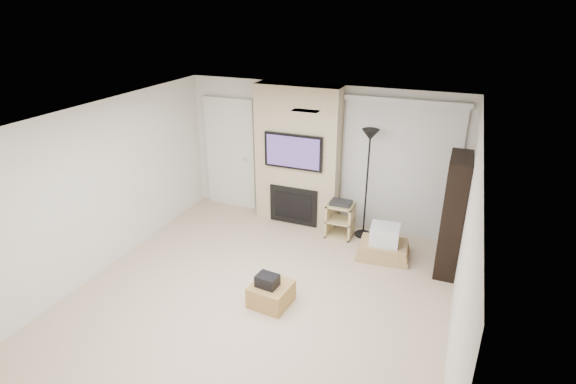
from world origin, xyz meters
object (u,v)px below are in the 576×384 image
at_px(box_stack, 384,245).
at_px(av_stand, 340,218).
at_px(floor_lamp, 369,154).
at_px(bookshelf, 453,215).
at_px(ottoman, 271,294).

bearing_deg(box_stack, av_stand, 154.16).
bearing_deg(floor_lamp, box_stack, -51.61).
xyz_separation_m(av_stand, bookshelf, (1.78, -0.38, 0.55)).
bearing_deg(av_stand, floor_lamp, 24.20).
distance_m(floor_lamp, av_stand, 1.23).
bearing_deg(ottoman, floor_lamp, 73.01).
xyz_separation_m(ottoman, floor_lamp, (0.72, 2.35, 1.35)).
relative_size(ottoman, bookshelf, 0.28).
bearing_deg(ottoman, box_stack, 56.55).
bearing_deg(bookshelf, box_stack, -178.81).
bearing_deg(bookshelf, ottoman, -139.74).
height_order(ottoman, av_stand, av_stand).
distance_m(box_stack, bookshelf, 1.18).
distance_m(floor_lamp, bookshelf, 1.62).
distance_m(ottoman, bookshelf, 2.88).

